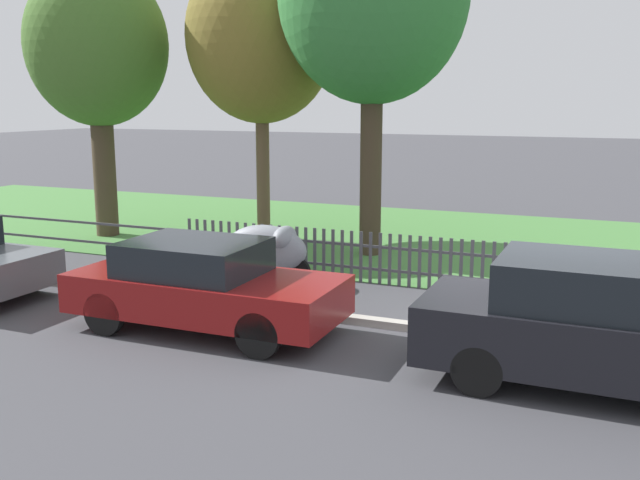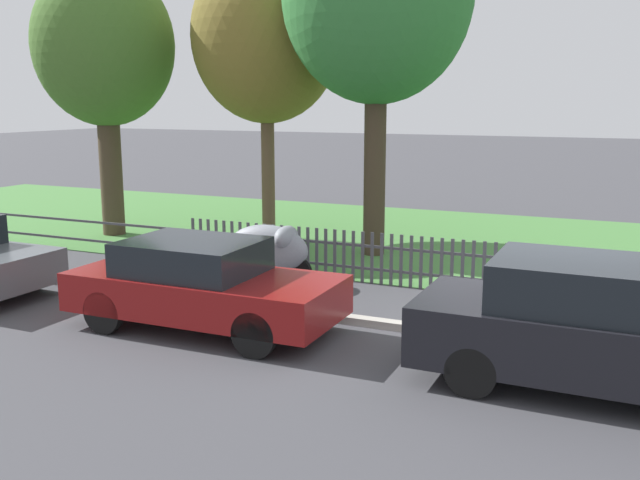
{
  "view_description": "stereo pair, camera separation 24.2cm",
  "coord_description": "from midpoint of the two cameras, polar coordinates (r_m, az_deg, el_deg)",
  "views": [
    {
      "loc": [
        0.71,
        -9.79,
        3.38
      ],
      "look_at": [
        -3.82,
        0.88,
        1.1
      ],
      "focal_mm": 40.0,
      "sensor_mm": 36.0,
      "label": 1
    },
    {
      "loc": [
        0.93,
        -9.69,
        3.38
      ],
      "look_at": [
        -3.82,
        0.88,
        1.1
      ],
      "focal_mm": 40.0,
      "sensor_mm": 36.0,
      "label": 2
    }
  ],
  "objects": [
    {
      "name": "parked_car_black_saloon",
      "position": [
        10.74,
        -9.95,
        -3.54
      ],
      "size": [
        4.08,
        1.75,
        1.34
      ],
      "rotation": [
        0.0,
        0.0,
        0.01
      ],
      "color": "maroon",
      "rests_on": "ground"
    },
    {
      "name": "grass_strip",
      "position": [
        17.24,
        19.82,
        -0.83
      ],
      "size": [
        43.88,
        9.25,
        0.01
      ],
      "primitive_type": "cube",
      "color": "#477F3D",
      "rests_on": "ground"
    },
    {
      "name": "tree_behind_motorcycle",
      "position": [
        17.67,
        -5.16,
        15.87
      ],
      "size": [
        3.58,
        3.58,
        6.94
      ],
      "color": "brown",
      "rests_on": "ground"
    },
    {
      "name": "ground_plane",
      "position": [
        10.35,
        17.35,
        -8.47
      ],
      "size": [
        120.0,
        120.0,
        0.0
      ],
      "primitive_type": "plane",
      "color": "#424247"
    },
    {
      "name": "covered_motorcycle",
      "position": [
        13.31,
        -4.71,
        -0.71
      ],
      "size": [
        1.76,
        0.77,
        1.11
      ],
      "rotation": [
        0.0,
        0.0,
        0.06
      ],
      "color": "black",
      "rests_on": "ground"
    },
    {
      "name": "tree_nearest_kerb",
      "position": [
        18.71,
        -17.76,
        14.46
      ],
      "size": [
        3.41,
        3.41,
        6.66
      ],
      "color": "#473828",
      "rests_on": "ground"
    },
    {
      "name": "parked_car_navy_estate",
      "position": [
        9.0,
        20.94,
        -6.45
      ],
      "size": [
        4.34,
        1.74,
        1.57
      ],
      "rotation": [
        0.0,
        0.0,
        -0.01
      ],
      "color": "black",
      "rests_on": "ground"
    },
    {
      "name": "park_fence",
      "position": [
        12.63,
        18.67,
        -2.7
      ],
      "size": [
        43.88,
        0.05,
        0.98
      ],
      "color": "#4C4C51",
      "rests_on": "ground"
    },
    {
      "name": "kerb_stone",
      "position": [
        10.42,
        17.43,
        -7.99
      ],
      "size": [
        43.88,
        0.2,
        0.12
      ],
      "primitive_type": "cube",
      "color": "#B2ADA3",
      "rests_on": "ground"
    }
  ]
}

